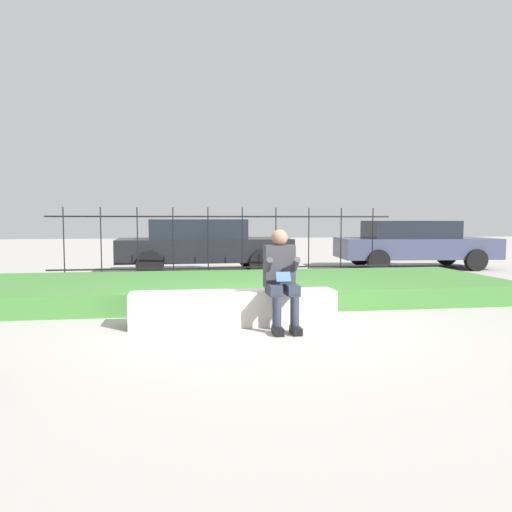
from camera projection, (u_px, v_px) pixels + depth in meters
ground_plane at (255, 324)px, 6.52m from camera, size 60.00×60.00×0.00m
stone_bench at (234, 310)px, 6.47m from camera, size 2.65×0.45×0.44m
person_seated_reader at (281, 275)px, 6.26m from camera, size 0.42×0.73×1.24m
grass_berm at (236, 288)px, 8.79m from camera, size 9.40×3.22×0.32m
iron_fence at (225, 243)px, 10.75m from camera, size 7.40×0.03×1.63m
car_parked_center at (202, 244)px, 12.65m from camera, size 4.34×2.09×1.37m
car_parked_right at (413, 243)px, 13.98m from camera, size 4.40×2.20×1.33m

